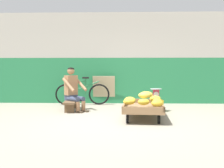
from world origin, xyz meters
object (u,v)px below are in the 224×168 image
(banana_cart, at_px, (143,108))
(bicycle_near_left, at_px, (82,93))
(low_bench, at_px, (71,103))
(sign_board, at_px, (104,90))
(vendor_seated, at_px, (73,89))
(plastic_crate, at_px, (156,106))
(weighing_scale, at_px, (156,94))

(banana_cart, xyz_separation_m, bicycle_near_left, (-1.66, 2.17, 0.11))
(low_bench, relative_size, sign_board, 1.27)
(vendor_seated, distance_m, plastic_crate, 2.21)
(weighing_scale, relative_size, bicycle_near_left, 0.18)
(banana_cart, bearing_deg, plastic_crate, 67.01)
(low_bench, bearing_deg, vendor_seated, -42.32)
(plastic_crate, bearing_deg, banana_cart, -112.99)
(bicycle_near_left, bearing_deg, banana_cart, -52.59)
(vendor_seated, distance_m, bicycle_near_left, 1.14)
(sign_board, bearing_deg, low_bench, -119.49)
(bicycle_near_left, bearing_deg, low_bench, -97.79)
(vendor_seated, relative_size, weighing_scale, 3.80)
(sign_board, bearing_deg, weighing_scale, -46.43)
(low_bench, height_order, vendor_seated, vendor_seated)
(weighing_scale, distance_m, bicycle_near_left, 2.40)
(vendor_seated, distance_m, weighing_scale, 2.17)
(banana_cart, height_order, low_bench, banana_cart)
(low_bench, bearing_deg, weighing_scale, -3.12)
(banana_cart, distance_m, plastic_crate, 1.09)
(low_bench, height_order, bicycle_near_left, bicycle_near_left)
(low_bench, xyz_separation_m, plastic_crate, (2.23, -0.12, -0.05))
(low_bench, bearing_deg, bicycle_near_left, 82.21)
(vendor_seated, relative_size, bicycle_near_left, 0.69)
(sign_board, bearing_deg, vendor_seated, -116.46)
(low_bench, distance_m, plastic_crate, 2.23)
(banana_cart, height_order, vendor_seated, vendor_seated)
(banana_cart, bearing_deg, bicycle_near_left, 127.41)
(vendor_seated, bearing_deg, bicycle_near_left, 85.92)
(vendor_seated, relative_size, plastic_crate, 3.17)
(banana_cart, xyz_separation_m, sign_board, (-1.02, 2.51, 0.20))
(vendor_seated, height_order, plastic_crate, vendor_seated)
(vendor_seated, height_order, weighing_scale, vendor_seated)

